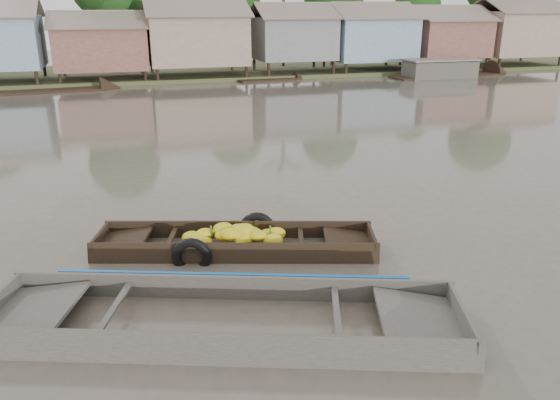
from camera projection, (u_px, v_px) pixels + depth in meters
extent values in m
plane|color=#534D40|center=(292.00, 258.00, 11.08)|extent=(120.00, 120.00, 0.00)
cube|color=#384723|center=(158.00, 74.00, 40.87)|extent=(120.00, 12.00, 0.50)
cube|color=brown|center=(101.00, 48.00, 35.95)|extent=(5.80, 4.60, 2.70)
cube|color=brown|center=(98.00, 20.00, 34.22)|extent=(6.20, 2.67, 1.14)
cube|color=brown|center=(98.00, 19.00, 36.46)|extent=(6.20, 2.67, 1.14)
cube|color=gray|center=(196.00, 39.00, 37.49)|extent=(6.50, 5.30, 3.30)
cube|color=brown|center=(198.00, 7.00, 35.49)|extent=(6.90, 3.08, 1.31)
cube|color=brown|center=(192.00, 7.00, 38.07)|extent=(6.90, 3.08, 1.31)
cube|color=slate|center=(293.00, 38.00, 39.38)|extent=(5.40, 4.70, 2.90)
cube|color=brown|center=(299.00, 11.00, 37.60)|extent=(5.80, 2.73, 1.17)
cube|color=brown|center=(288.00, 10.00, 39.89)|extent=(5.80, 2.73, 1.17)
cube|color=gray|center=(369.00, 38.00, 41.03)|extent=(6.00, 5.00, 3.10)
cube|color=brown|center=(378.00, 10.00, 39.13)|extent=(6.40, 2.90, 1.24)
cube|color=brown|center=(363.00, 10.00, 41.57)|extent=(6.40, 2.90, 1.24)
cube|color=brown|center=(444.00, 38.00, 42.79)|extent=(5.70, 4.90, 2.80)
cube|color=brown|center=(457.00, 13.00, 40.97)|extent=(6.10, 2.85, 1.21)
cube|color=brown|center=(437.00, 13.00, 43.36)|extent=(6.10, 2.85, 1.21)
cube|color=gray|center=(515.00, 33.00, 44.45)|extent=(6.30, 5.10, 3.40)
cube|color=brown|center=(530.00, 5.00, 42.48)|extent=(6.70, 2.96, 1.26)
cube|color=brown|center=(507.00, 5.00, 44.97)|extent=(6.70, 2.96, 1.26)
cylinder|color=#473323|center=(112.00, 31.00, 39.00)|extent=(0.28, 0.28, 6.30)
cylinder|color=#473323|center=(233.00, 36.00, 42.50)|extent=(0.28, 0.28, 5.25)
cylinder|color=#473323|center=(333.00, 32.00, 43.68)|extent=(0.28, 0.28, 5.60)
cylinder|color=#473323|center=(415.00, 37.00, 46.91)|extent=(0.28, 0.28, 4.55)
sphere|color=#173912|center=(418.00, 5.00, 46.03)|extent=(3.90, 3.90, 3.90)
cylinder|color=#473323|center=(493.00, 24.00, 47.53)|extent=(0.28, 0.28, 6.65)
cylinder|color=#473323|center=(284.00, 17.00, 42.66)|extent=(0.24, 0.24, 8.00)
cube|color=black|center=(236.00, 253.00, 11.48)|extent=(5.74, 2.67, 0.08)
cube|color=black|center=(238.00, 232.00, 11.98)|extent=(5.59, 1.81, 0.54)
cube|color=black|center=(234.00, 256.00, 10.82)|extent=(5.59, 1.81, 0.54)
cube|color=black|center=(371.00, 243.00, 11.40)|extent=(0.42, 1.22, 0.51)
cube|color=black|center=(348.00, 240.00, 11.38)|extent=(1.25, 1.32, 0.20)
cube|color=black|center=(101.00, 243.00, 11.41)|extent=(0.42, 1.22, 0.51)
cube|color=black|center=(124.00, 240.00, 11.39)|extent=(1.25, 1.32, 0.20)
cube|color=black|center=(171.00, 238.00, 11.37)|extent=(0.44, 1.19, 0.05)
cube|color=black|center=(301.00, 239.00, 11.37)|extent=(0.44, 1.19, 0.05)
ellipsoid|color=yellow|center=(240.00, 247.00, 11.06)|extent=(0.43, 0.36, 0.23)
ellipsoid|color=yellow|center=(283.00, 249.00, 11.06)|extent=(0.45, 0.37, 0.24)
ellipsoid|color=yellow|center=(268.00, 235.00, 11.65)|extent=(0.47, 0.38, 0.25)
ellipsoid|color=yellow|center=(273.00, 240.00, 11.22)|extent=(0.49, 0.41, 0.26)
ellipsoid|color=yellow|center=(192.00, 237.00, 11.50)|extent=(0.49, 0.40, 0.26)
ellipsoid|color=yellow|center=(258.00, 236.00, 11.17)|extent=(0.42, 0.34, 0.22)
ellipsoid|color=yellow|center=(205.00, 234.00, 11.40)|extent=(0.46, 0.38, 0.24)
ellipsoid|color=yellow|center=(223.00, 229.00, 11.35)|extent=(0.51, 0.42, 0.27)
ellipsoid|color=yellow|center=(194.00, 239.00, 11.33)|extent=(0.54, 0.44, 0.29)
ellipsoid|color=yellow|center=(244.00, 239.00, 11.17)|extent=(0.47, 0.38, 0.25)
ellipsoid|color=yellow|center=(225.00, 232.00, 11.46)|extent=(0.47, 0.39, 0.25)
ellipsoid|color=yellow|center=(254.00, 235.00, 11.28)|extent=(0.49, 0.40, 0.26)
ellipsoid|color=yellow|center=(223.00, 230.00, 11.63)|extent=(0.42, 0.35, 0.23)
ellipsoid|color=yellow|center=(249.00, 232.00, 11.70)|extent=(0.46, 0.38, 0.25)
ellipsoid|color=yellow|center=(225.00, 235.00, 11.26)|extent=(0.50, 0.41, 0.27)
ellipsoid|color=yellow|center=(199.00, 247.00, 11.11)|extent=(0.53, 0.43, 0.28)
ellipsoid|color=yellow|center=(203.00, 243.00, 11.17)|extent=(0.48, 0.39, 0.25)
ellipsoid|color=yellow|center=(251.00, 232.00, 11.74)|extent=(0.45, 0.37, 0.24)
ellipsoid|color=yellow|center=(230.00, 234.00, 11.17)|extent=(0.51, 0.42, 0.27)
ellipsoid|color=yellow|center=(239.00, 236.00, 11.23)|extent=(0.48, 0.39, 0.26)
ellipsoid|color=yellow|center=(191.00, 250.00, 11.09)|extent=(0.43, 0.35, 0.23)
ellipsoid|color=yellow|center=(198.00, 243.00, 11.19)|extent=(0.54, 0.44, 0.29)
ellipsoid|color=yellow|center=(229.00, 232.00, 11.53)|extent=(0.48, 0.39, 0.25)
ellipsoid|color=yellow|center=(275.00, 234.00, 11.57)|extent=(0.52, 0.43, 0.28)
ellipsoid|color=yellow|center=(238.00, 229.00, 11.40)|extent=(0.41, 0.34, 0.22)
ellipsoid|color=yellow|center=(244.00, 230.00, 11.27)|extent=(0.55, 0.45, 0.29)
ellipsoid|color=yellow|center=(190.00, 244.00, 11.35)|extent=(0.42, 0.34, 0.22)
ellipsoid|color=yellow|center=(234.00, 232.00, 11.46)|extent=(0.51, 0.42, 0.27)
cylinder|color=#3F6626|center=(211.00, 230.00, 11.31)|extent=(0.04, 0.04, 0.18)
cylinder|color=#3F6626|center=(246.00, 230.00, 11.30)|extent=(0.04, 0.04, 0.18)
cylinder|color=#3F6626|center=(270.00, 230.00, 11.30)|extent=(0.04, 0.04, 0.18)
torus|color=black|center=(257.00, 229.00, 12.05)|extent=(0.83, 0.41, 0.81)
torus|color=black|center=(192.00, 257.00, 10.74)|extent=(0.82, 0.41, 0.80)
cube|color=#3C3732|center=(225.00, 333.00, 8.68)|extent=(7.50, 3.92, 0.08)
cube|color=#3C3732|center=(232.00, 290.00, 9.44)|extent=(7.19, 2.62, 0.60)
cube|color=#3C3732|center=(215.00, 353.00, 7.74)|extent=(7.19, 2.62, 0.60)
cube|color=#3C3732|center=(461.00, 324.00, 8.44)|extent=(0.66, 1.76, 0.57)
cube|color=#3C3732|center=(420.00, 319.00, 8.44)|extent=(1.73, 1.92, 0.24)
cube|color=#3C3732|center=(34.00, 310.00, 8.70)|extent=(1.73, 1.92, 0.24)
cube|color=#3C3732|center=(113.00, 309.00, 8.63)|extent=(0.67, 1.71, 0.05)
cube|color=#3C3732|center=(337.00, 315.00, 8.48)|extent=(0.67, 1.71, 0.05)
cube|color=#665E54|center=(225.00, 330.00, 8.67)|extent=(5.78, 3.20, 0.02)
cube|color=#0F509C|center=(232.00, 277.00, 9.42)|extent=(5.79, 2.08, 0.15)
torus|color=olive|center=(339.00, 343.00, 8.30)|extent=(0.42, 0.42, 0.06)
torus|color=olive|center=(339.00, 341.00, 8.29)|extent=(0.34, 0.34, 0.06)
cube|color=black|center=(269.00, 82.00, 37.16)|extent=(4.34, 1.54, 0.35)
cube|color=black|center=(447.00, 77.00, 39.35)|extent=(8.82, 2.72, 0.35)
cube|color=black|center=(46.00, 93.00, 32.24)|extent=(6.88, 2.08, 0.35)
cube|color=black|center=(440.00, 70.00, 38.56)|extent=(5.00, 2.00, 1.20)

